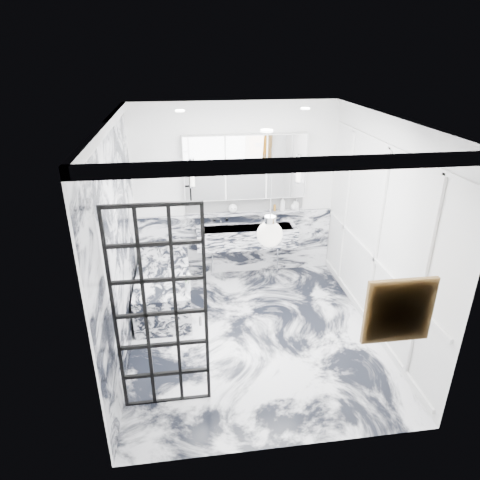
{
  "coord_description": "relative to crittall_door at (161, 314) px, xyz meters",
  "views": [
    {
      "loc": [
        -0.81,
        -4.63,
        3.51
      ],
      "look_at": [
        -0.1,
        0.5,
        1.16
      ],
      "focal_mm": 32.0,
      "sensor_mm": 36.0,
      "label": 1
    }
  ],
  "objects": [
    {
      "name": "wall_front",
      "position": [
        1.1,
        -0.75,
        0.27
      ],
      "size": [
        3.6,
        0.0,
        3.6
      ],
      "primitive_type": "plane",
      "rotation": [
        -1.57,
        0.0,
        0.0
      ],
      "color": "white",
      "rests_on": "floor"
    },
    {
      "name": "floor",
      "position": [
        1.1,
        1.05,
        -1.13
      ],
      "size": [
        3.6,
        3.6,
        0.0
      ],
      "primitive_type": "plane",
      "color": "silver",
      "rests_on": "ground"
    },
    {
      "name": "wall_right",
      "position": [
        2.7,
        1.05,
        0.27
      ],
      "size": [
        0.0,
        3.6,
        3.6
      ],
      "primitive_type": "plane",
      "rotation": [
        1.57,
        0.0,
        -1.57
      ],
      "color": "white",
      "rests_on": "floor"
    },
    {
      "name": "wall_back",
      "position": [
        1.1,
        2.85,
        0.27
      ],
      "size": [
        3.6,
        0.0,
        3.6
      ],
      "primitive_type": "plane",
      "rotation": [
        1.57,
        0.0,
        0.0
      ],
      "color": "white",
      "rests_on": "floor"
    },
    {
      "name": "marble_clad_left",
      "position": [
        -0.48,
        1.05,
        0.21
      ],
      "size": [
        0.02,
        3.56,
        2.68
      ],
      "primitive_type": "cube",
      "color": "silver",
      "rests_on": "floor"
    },
    {
      "name": "pendant_light",
      "position": [
        1.03,
        -0.14,
        0.85
      ],
      "size": [
        0.23,
        0.23,
        0.23
      ],
      "primitive_type": "sphere",
      "color": "white",
      "rests_on": "ceiling"
    },
    {
      "name": "amber_bottle",
      "position": [
        1.73,
        2.76,
        0.01
      ],
      "size": [
        0.04,
        0.04,
        0.1
      ],
      "primitive_type": "cylinder",
      "color": "#8C5919",
      "rests_on": "ledge"
    },
    {
      "name": "crittall_door",
      "position": [
        0.0,
        0.0,
        0.0
      ],
      "size": [
        0.88,
        0.04,
        2.25
      ],
      "primitive_type": null,
      "rotation": [
        0.0,
        0.0,
        0.0
      ],
      "color": "black",
      "rests_on": "floor"
    },
    {
      "name": "panel_molding",
      "position": [
        2.68,
        1.05,
        0.17
      ],
      "size": [
        0.03,
        3.4,
        2.3
      ],
      "primitive_type": "cube",
      "color": "white",
      "rests_on": "floor"
    },
    {
      "name": "soap_bottle_c",
      "position": [
        2.05,
        2.76,
        0.04
      ],
      "size": [
        0.13,
        0.13,
        0.15
      ],
      "primitive_type": "imported",
      "rotation": [
        0.0,
        0.0,
        0.1
      ],
      "color": "silver",
      "rests_on": "ledge"
    },
    {
      "name": "subway_tile",
      "position": [
        1.25,
        2.83,
        0.08
      ],
      "size": [
        1.9,
        0.03,
        0.23
      ],
      "primitive_type": "cube",
      "color": "white",
      "rests_on": "wall_back"
    },
    {
      "name": "soap_bottle_b",
      "position": [
        2.08,
        2.76,
        0.06
      ],
      "size": [
        0.1,
        0.1,
        0.18
      ],
      "primitive_type": "imported",
      "rotation": [
        0.0,
        0.0,
        -0.23
      ],
      "color": "#4C4C51",
      "rests_on": "ledge"
    },
    {
      "name": "artwork",
      "position": [
        2.06,
        -0.71,
        0.32
      ],
      "size": [
        0.52,
        0.05,
        0.52
      ],
      "primitive_type": "cube",
      "color": "#B97213",
      "rests_on": "wall_front"
    },
    {
      "name": "mirror_cabinet",
      "position": [
        1.25,
        2.77,
        0.69
      ],
      "size": [
        1.9,
        0.16,
        1.0
      ],
      "primitive_type": "cube",
      "color": "white",
      "rests_on": "wall_back"
    },
    {
      "name": "face_pot",
      "position": [
        1.05,
        2.76,
        0.04
      ],
      "size": [
        0.14,
        0.14,
        0.14
      ],
      "primitive_type": "sphere",
      "color": "white",
      "rests_on": "ledge"
    },
    {
      "name": "bathtub",
      "position": [
        -0.07,
        1.94,
        -0.85
      ],
      "size": [
        0.75,
        1.65,
        0.55
      ],
      "primitive_type": "cube",
      "color": "silver",
      "rests_on": "floor"
    },
    {
      "name": "sconce_right",
      "position": [
        2.07,
        2.68,
        0.65
      ],
      "size": [
        0.07,
        0.07,
        0.4
      ],
      "primitive_type": "cylinder",
      "color": "white",
      "rests_on": "mirror_cabinet"
    },
    {
      "name": "sconce_left",
      "position": [
        0.43,
        2.68,
        0.65
      ],
      "size": [
        0.07,
        0.07,
        0.4
      ],
      "primitive_type": "cylinder",
      "color": "white",
      "rests_on": "mirror_cabinet"
    },
    {
      "name": "trough_sink",
      "position": [
        1.25,
        2.6,
        -0.4
      ],
      "size": [
        1.6,
        0.45,
        0.3
      ],
      "primitive_type": "cube",
      "color": "silver",
      "rests_on": "wall_back"
    },
    {
      "name": "ledge",
      "position": [
        1.25,
        2.77,
        -0.06
      ],
      "size": [
        1.9,
        0.14,
        0.04
      ],
      "primitive_type": "cube",
      "color": "silver",
      "rests_on": "wall_back"
    },
    {
      "name": "flower_vase",
      "position": [
        0.27,
        1.36,
        -0.52
      ],
      "size": [
        0.08,
        0.08,
        0.12
      ],
      "primitive_type": "cylinder",
      "color": "silver",
      "rests_on": "bathtub"
    },
    {
      "name": "soap_bottle_a",
      "position": [
        1.86,
        2.76,
        0.08
      ],
      "size": [
        0.1,
        0.1,
        0.23
      ],
      "primitive_type": "imported",
      "rotation": [
        0.0,
        0.0,
        0.21
      ],
      "color": "#8C5919",
      "rests_on": "ledge"
    },
    {
      "name": "wall_left",
      "position": [
        -0.5,
        1.05,
        0.27
      ],
      "size": [
        0.0,
        3.6,
        3.6
      ],
      "primitive_type": "plane",
      "rotation": [
        1.57,
        0.0,
        1.57
      ],
      "color": "white",
      "rests_on": "floor"
    },
    {
      "name": "marble_clad_back",
      "position": [
        1.1,
        2.82,
        -0.6
      ],
      "size": [
        3.18,
        0.05,
        1.05
      ],
      "primitive_type": "cube",
      "color": "silver",
      "rests_on": "floor"
    },
    {
      "name": "ceiling",
      "position": [
        1.1,
        1.05,
        1.67
      ],
      "size": [
        3.6,
        3.6,
        0.0
      ],
      "primitive_type": "plane",
      "rotation": [
        3.14,
        0.0,
        0.0
      ],
      "color": "white",
      "rests_on": "wall_back"
    }
  ]
}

